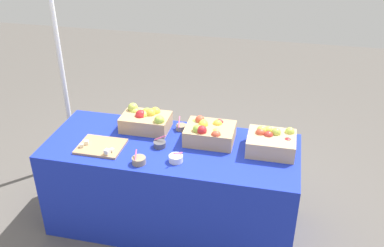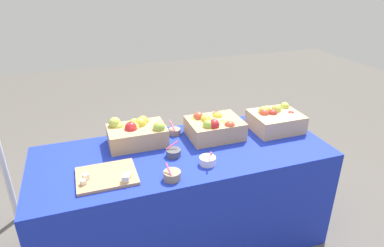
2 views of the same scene
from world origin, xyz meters
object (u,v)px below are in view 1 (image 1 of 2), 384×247
Objects in this scene: apple_crate_left at (271,142)px; sample_bowl_mid at (181,127)px; apple_crate_right at (146,120)px; sample_bowl_far at (139,160)px; apple_crate_middle at (209,132)px; sample_bowl_extra at (160,144)px; tent_pole at (59,54)px; cutting_board_front at (101,146)px; sample_bowl_near at (176,158)px.

sample_bowl_mid is (-0.72, 0.16, -0.05)m from apple_crate_left.
apple_crate_left is at bearing -12.42° from sample_bowl_mid.
apple_crate_left is at bearing -6.32° from apple_crate_right.
sample_bowl_far is at bearing -107.86° from sample_bowl_mid.
apple_crate_middle is 0.97× the size of apple_crate_right.
sample_bowl_far is 0.26m from sample_bowl_extra.
tent_pole reaches higher than apple_crate_middle.
sample_bowl_mid is (0.51, 0.40, 0.01)m from cutting_board_front.
sample_bowl_near is (0.35, -0.40, -0.05)m from apple_crate_right.
apple_crate_left is 3.51× the size of sample_bowl_far.
sample_bowl_far is (-0.17, -0.53, 0.00)m from sample_bowl_mid.
sample_bowl_mid is at bearing 72.27° from sample_bowl_extra.
cutting_board_front is (-1.23, -0.24, -0.06)m from apple_crate_left.
apple_crate_middle is 0.59m from sample_bowl_far.
tent_pole is (-1.28, 0.83, 0.38)m from sample_bowl_near.
sample_bowl_far is 1.43m from tent_pole.
apple_crate_middle is at bearing 62.05° from sample_bowl_near.
cutting_board_front is at bearing -48.72° from tent_pole.
apple_crate_middle is 3.93× the size of sample_bowl_extra.
apple_crate_left is 0.15× the size of tent_pole.
sample_bowl_far is (-0.42, -0.41, -0.05)m from apple_crate_middle.
apple_crate_middle is 0.37m from sample_bowl_near.
sample_bowl_mid is 0.04× the size of tent_pole.
sample_bowl_mid is 1.06× the size of sample_bowl_extra.
sample_bowl_extra is at bearing -107.73° from sample_bowl_mid.
sample_bowl_far reaches higher than sample_bowl_extra.
cutting_board_front is at bearing 158.77° from sample_bowl_far.
apple_crate_right is at bearing -25.03° from tent_pole.
sample_bowl_mid is at bearing 99.40° from sample_bowl_near.
apple_crate_middle is at bearing 26.02° from sample_bowl_extra.
sample_bowl_extra is (-0.81, -0.13, -0.05)m from apple_crate_left.
sample_bowl_far is at bearing -157.15° from apple_crate_left.
apple_crate_left is at bearing 9.18° from sample_bowl_extra.
apple_crate_right is 0.43m from cutting_board_front.
cutting_board_front is at bearing -142.28° from sample_bowl_mid.
tent_pole is (-0.69, 0.78, 0.39)m from cutting_board_front.
sample_bowl_near is at bearing -117.95° from apple_crate_middle.
apple_crate_right is at bearing -170.31° from sample_bowl_mid.
sample_bowl_far is (0.11, -0.48, -0.05)m from apple_crate_right.
tent_pole reaches higher than cutting_board_front.
cutting_board_front is 3.37× the size of sample_bowl_mid.
sample_bowl_mid reaches higher than sample_bowl_extra.
apple_crate_right reaches higher than sample_bowl_near.
sample_bowl_extra is (-0.34, -0.17, -0.05)m from apple_crate_middle.
tent_pole is at bearing 164.24° from apple_crate_left.
apple_crate_left is 0.47m from apple_crate_middle.
sample_bowl_near is at bearing -155.53° from apple_crate_left.
sample_bowl_mid is at bearing 72.14° from sample_bowl_far.
sample_bowl_extra is at bearing -31.20° from tent_pole.
sample_bowl_extra is 1.35m from tent_pole.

